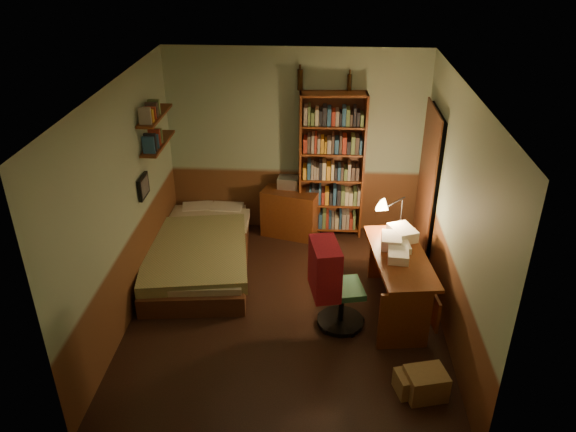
# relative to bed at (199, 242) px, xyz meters

# --- Properties ---
(floor) EXTENTS (3.50, 4.00, 0.02)m
(floor) POSITION_rel_bed_xyz_m (1.19, -0.91, -0.34)
(floor) COLOR black
(floor) RESTS_ON ground
(ceiling) EXTENTS (3.50, 4.00, 0.02)m
(ceiling) POSITION_rel_bed_xyz_m (1.19, -0.91, 2.28)
(ceiling) COLOR silver
(ceiling) RESTS_ON wall_back
(wall_back) EXTENTS (3.50, 0.02, 2.60)m
(wall_back) POSITION_rel_bed_xyz_m (1.19, 1.10, 0.97)
(wall_back) COLOR gray
(wall_back) RESTS_ON ground
(wall_left) EXTENTS (0.02, 4.00, 2.60)m
(wall_left) POSITION_rel_bed_xyz_m (-0.57, -0.91, 0.97)
(wall_left) COLOR gray
(wall_left) RESTS_ON ground
(wall_right) EXTENTS (0.02, 4.00, 2.60)m
(wall_right) POSITION_rel_bed_xyz_m (2.95, -0.91, 0.97)
(wall_right) COLOR gray
(wall_right) RESTS_ON ground
(wall_front) EXTENTS (3.50, 0.02, 2.60)m
(wall_front) POSITION_rel_bed_xyz_m (1.19, -2.92, 0.97)
(wall_front) COLOR gray
(wall_front) RESTS_ON ground
(doorway) EXTENTS (0.06, 0.90, 2.00)m
(doorway) POSITION_rel_bed_xyz_m (2.91, 0.39, 0.67)
(doorway) COLOR black
(doorway) RESTS_ON ground
(door_trim) EXTENTS (0.02, 0.98, 2.08)m
(door_trim) POSITION_rel_bed_xyz_m (2.88, 0.39, 0.67)
(door_trim) COLOR #462515
(door_trim) RESTS_ON ground
(bed) EXTENTS (1.42, 2.35, 0.67)m
(bed) POSITION_rel_bed_xyz_m (0.00, 0.00, 0.00)
(bed) COLOR #7C8F50
(bed) RESTS_ON ground
(dresser) EXTENTS (0.85, 0.58, 0.69)m
(dresser) POSITION_rel_bed_xyz_m (1.13, 0.86, 0.01)
(dresser) COLOR #582810
(dresser) RESTS_ON ground
(mini_stereo) EXTENTS (0.31, 0.25, 0.16)m
(mini_stereo) POSITION_rel_bed_xyz_m (1.10, 0.98, 0.43)
(mini_stereo) COLOR #B2B2B7
(mini_stereo) RESTS_ON dresser
(bookshelf) EXTENTS (0.90, 0.33, 2.05)m
(bookshelf) POSITION_rel_bed_xyz_m (1.68, 0.94, 0.69)
(bookshelf) COLOR #582810
(bookshelf) RESTS_ON ground
(bottle_left) EXTENTS (0.09, 0.09, 0.27)m
(bottle_left) POSITION_rel_bed_xyz_m (1.24, 1.05, 1.85)
(bottle_left) COLOR black
(bottle_left) RESTS_ON bookshelf
(bottle_right) EXTENTS (0.07, 0.07, 0.21)m
(bottle_right) POSITION_rel_bed_xyz_m (1.88, 1.05, 1.83)
(bottle_right) COLOR black
(bottle_right) RESTS_ON bookshelf
(desk) EXTENTS (0.73, 1.43, 0.74)m
(desk) POSITION_rel_bed_xyz_m (2.45, -0.82, 0.03)
(desk) COLOR #582810
(desk) RESTS_ON ground
(paper_stack) EXTENTS (0.35, 0.40, 0.13)m
(paper_stack) POSITION_rel_bed_xyz_m (2.51, -0.44, 0.47)
(paper_stack) COLOR silver
(paper_stack) RESTS_ON desk
(desk_lamp) EXTENTS (0.24, 0.24, 0.69)m
(desk_lamp) POSITION_rel_bed_xyz_m (2.52, -0.16, 0.75)
(desk_lamp) COLOR black
(desk_lamp) RESTS_ON desk
(office_chair) EXTENTS (0.63, 0.58, 1.09)m
(office_chair) POSITION_rel_bed_xyz_m (1.81, -1.12, 0.21)
(office_chair) COLOR #2C6244
(office_chair) RESTS_ON ground
(red_jacket) EXTENTS (0.33, 0.53, 0.59)m
(red_jacket) POSITION_rel_bed_xyz_m (1.99, -0.93, 1.05)
(red_jacket) COLOR #AD1A29
(red_jacket) RESTS_ON office_chair
(wall_shelf_lower) EXTENTS (0.20, 0.90, 0.03)m
(wall_shelf_lower) POSITION_rel_bed_xyz_m (-0.45, 0.19, 1.27)
(wall_shelf_lower) COLOR #582810
(wall_shelf_lower) RESTS_ON wall_left
(wall_shelf_upper) EXTENTS (0.20, 0.90, 0.03)m
(wall_shelf_upper) POSITION_rel_bed_xyz_m (-0.45, 0.19, 1.62)
(wall_shelf_upper) COLOR #582810
(wall_shelf_upper) RESTS_ON wall_left
(framed_picture) EXTENTS (0.04, 0.32, 0.26)m
(framed_picture) POSITION_rel_bed_xyz_m (-0.53, -0.31, 0.92)
(framed_picture) COLOR black
(framed_picture) RESTS_ON wall_left
(cardboard_box_a) EXTENTS (0.43, 0.38, 0.28)m
(cardboard_box_a) POSITION_rel_bed_xyz_m (2.58, -2.14, -0.19)
(cardboard_box_a) COLOR olive
(cardboard_box_a) RESTS_ON ground
(cardboard_box_b) EXTENTS (0.36, 0.32, 0.21)m
(cardboard_box_b) POSITION_rel_bed_xyz_m (2.47, -2.10, -0.23)
(cardboard_box_b) COLOR olive
(cardboard_box_b) RESTS_ON ground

